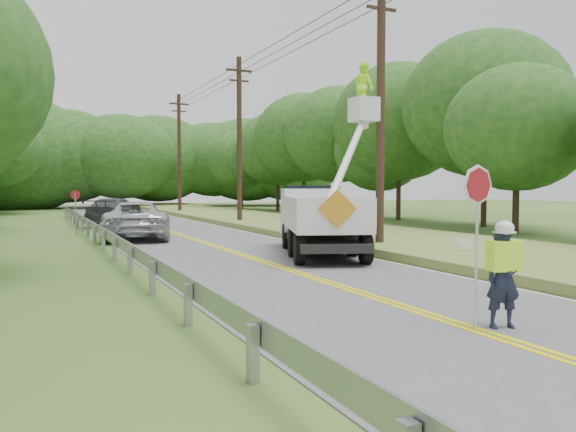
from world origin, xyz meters
name	(u,v)px	position (x,y,z in m)	size (l,w,h in m)	color
ground	(426,315)	(0.00, 0.00, 0.00)	(140.00, 140.00, 0.00)	#31501F
road	(206,243)	(0.00, 14.00, 0.01)	(7.20, 96.00, 0.03)	#4D4D50
guardrail	(100,232)	(-4.02, 14.91, 0.55)	(0.18, 48.00, 0.77)	#95969E
utility_poles	(288,125)	(5.00, 17.02, 5.27)	(1.60, 43.30, 10.00)	black
tall_grass_verge	(357,234)	(7.10, 14.00, 0.15)	(7.00, 96.00, 0.30)	#5B6D36
treeline_right	(382,132)	(15.93, 25.23, 6.12)	(12.01, 53.11, 11.04)	#332319
treeline_horizon	(102,157)	(0.67, 56.23, 5.50)	(55.61, 13.60, 11.88)	#1C4618
flagger	(503,270)	(0.48, -1.31, 0.96)	(1.08, 0.53, 2.64)	#191E33
bucket_truck	(321,209)	(2.90, 9.58, 1.51)	(4.40, 7.05, 6.60)	black
suv_silver	(136,220)	(-2.22, 17.31, 0.84)	(2.71, 5.89, 1.64)	silver
suv_darkgrey	(115,212)	(-1.97, 26.18, 0.82)	(2.25, 5.54, 1.61)	#3F4246
stop_sign_permanent	(75,206)	(-4.55, 19.88, 1.39)	(0.45, 0.14, 2.15)	#95969E
yard_sign	(463,244)	(5.81, 5.56, 0.51)	(0.48, 0.18, 0.71)	white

